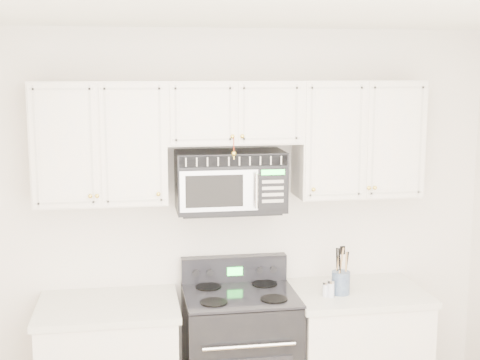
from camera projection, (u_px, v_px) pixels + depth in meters
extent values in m
cube|color=white|center=(295.00, 0.00, 2.55)|extent=(3.50, 3.50, 0.01)
cube|color=#F6E2CB|center=(229.00, 227.00, 4.47)|extent=(3.50, 0.01, 2.60)
cube|color=silver|center=(108.00, 307.00, 4.10)|extent=(0.86, 0.65, 0.04)
cube|color=#F2E0C8|center=(356.00, 359.00, 4.43)|extent=(0.82, 0.63, 0.88)
cube|color=silver|center=(358.00, 293.00, 4.35)|extent=(0.86, 0.65, 0.04)
cylinder|color=silver|center=(249.00, 347.00, 3.95)|extent=(0.56, 0.02, 0.02)
cube|color=black|center=(240.00, 295.00, 4.24)|extent=(0.71, 0.61, 0.02)
cube|color=black|center=(234.00, 269.00, 4.48)|extent=(0.71, 0.08, 0.19)
cube|color=#26F23D|center=(235.00, 271.00, 4.43)|extent=(0.10, 0.00, 0.06)
cube|color=#F2E0C8|center=(100.00, 143.00, 4.08)|extent=(0.80, 0.33, 0.75)
cube|color=#F2E0C8|center=(357.00, 138.00, 4.34)|extent=(0.80, 0.33, 0.75)
cube|color=#F2E0C8|center=(233.00, 112.00, 4.18)|extent=(0.84, 0.33, 0.39)
sphere|color=gold|center=(97.00, 196.00, 3.94)|extent=(0.03, 0.03, 0.03)
sphere|color=gold|center=(158.00, 194.00, 4.00)|extent=(0.03, 0.03, 0.03)
sphere|color=gold|center=(314.00, 190.00, 4.15)|extent=(0.03, 0.03, 0.03)
sphere|color=gold|center=(369.00, 188.00, 4.21)|extent=(0.03, 0.03, 0.03)
sphere|color=gold|center=(232.00, 136.00, 4.01)|extent=(0.03, 0.03, 0.03)
sphere|color=gold|center=(242.00, 136.00, 4.02)|extent=(0.03, 0.03, 0.03)
cylinder|color=#AF2609|center=(234.00, 145.00, 4.02)|extent=(0.00, 0.00, 0.10)
sphere|color=gold|center=(234.00, 154.00, 4.03)|extent=(0.03, 0.03, 0.03)
cube|color=black|center=(230.00, 181.00, 4.24)|extent=(0.69, 0.34, 0.38)
cube|color=beige|center=(234.00, 161.00, 4.06)|extent=(0.67, 0.01, 0.07)
cube|color=#9E9EA1|center=(219.00, 191.00, 4.06)|extent=(0.48, 0.01, 0.25)
cube|color=black|center=(214.00, 191.00, 4.05)|extent=(0.35, 0.01, 0.20)
cube|color=black|center=(273.00, 189.00, 4.11)|extent=(0.19, 0.01, 0.25)
cube|color=#26F23D|center=(273.00, 172.00, 4.09)|extent=(0.15, 0.00, 0.03)
cylinder|color=silver|center=(257.00, 191.00, 4.06)|extent=(0.02, 0.02, 0.22)
cylinder|color=slate|center=(341.00, 283.00, 4.26)|extent=(0.12, 0.12, 0.15)
cylinder|color=#AD8651|center=(346.00, 271.00, 4.26)|extent=(0.01, 0.01, 0.25)
cylinder|color=black|center=(337.00, 269.00, 4.27)|extent=(0.01, 0.01, 0.27)
cylinder|color=#AD8651|center=(340.00, 270.00, 4.22)|extent=(0.01, 0.01, 0.29)
cylinder|color=black|center=(346.00, 271.00, 4.26)|extent=(0.01, 0.01, 0.25)
cylinder|color=#AD8651|center=(337.00, 269.00, 4.27)|extent=(0.01, 0.01, 0.27)
cylinder|color=black|center=(340.00, 270.00, 4.22)|extent=(0.01, 0.01, 0.29)
cylinder|color=silver|center=(326.00, 290.00, 4.22)|extent=(0.04, 0.04, 0.08)
cylinder|color=silver|center=(326.00, 283.00, 4.21)|extent=(0.04, 0.04, 0.02)
cylinder|color=silver|center=(331.00, 290.00, 4.20)|extent=(0.04, 0.04, 0.09)
cylinder|color=silver|center=(331.00, 282.00, 4.19)|extent=(0.05, 0.05, 0.02)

